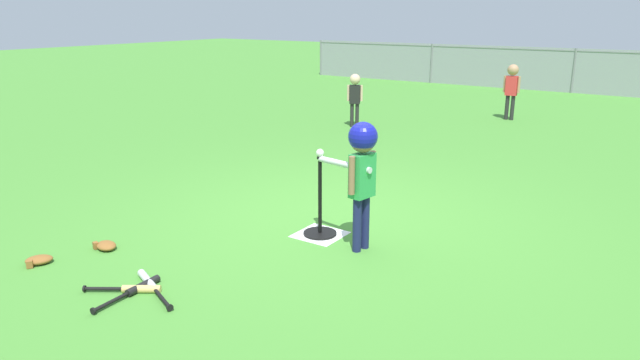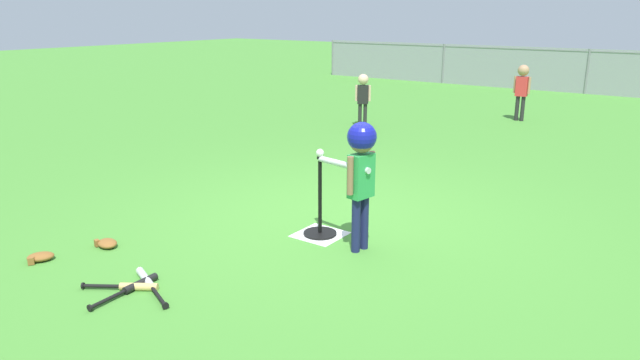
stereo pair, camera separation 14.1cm
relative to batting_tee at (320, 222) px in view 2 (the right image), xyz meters
name	(u,v)px [view 2 (the right image)]	position (x,y,z in m)	size (l,w,h in m)	color
ground_plane	(334,217)	(-0.17, 0.48, -0.13)	(60.00, 60.00, 0.00)	#478C33
home_plate	(320,234)	(0.00, 0.00, -0.13)	(0.44, 0.44, 0.01)	white
batting_tee	(320,222)	(0.00, 0.00, 0.00)	(0.32, 0.32, 0.77)	black
baseball_on_tee	(320,153)	(0.00, 0.00, 0.68)	(0.07, 0.07, 0.07)	white
batter_child	(361,160)	(0.50, -0.09, 0.70)	(0.64, 0.33, 1.17)	#191E4C
fielder_deep_left	(363,93)	(-2.51, 4.84, 0.50)	(0.26, 0.19, 0.98)	#262626
fielder_near_left	(522,85)	(-0.35, 7.20, 0.57)	(0.32, 0.22, 1.09)	#262626
spare_bat_silver	(148,282)	(-0.47, -1.66, -0.10)	(0.67, 0.32, 0.06)	silver
spare_bat_wood	(131,287)	(-0.51, -1.79, -0.10)	(0.52, 0.37, 0.06)	#DBB266
spare_bat_black	(134,287)	(-0.49, -1.78, -0.10)	(0.09, 0.62, 0.06)	black
glove_by_plate	(40,257)	(-1.61, -1.90, -0.10)	(0.26, 0.27, 0.07)	brown
glove_near_bats	(107,243)	(-1.41, -1.38, -0.10)	(0.26, 0.21, 0.07)	brown
outfield_fence	(587,70)	(-0.17, 12.08, 0.48)	(16.06, 0.06, 1.15)	slate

